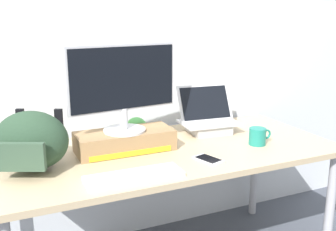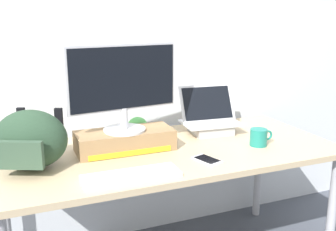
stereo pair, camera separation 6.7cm
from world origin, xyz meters
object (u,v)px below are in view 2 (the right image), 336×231
at_px(toner_box_yellow, 125,140).
at_px(open_laptop, 210,123).
at_px(cell_phone, 207,160).
at_px(external_keyboard, 131,176).
at_px(plush_toy, 138,127).
at_px(messenger_backpack, 31,140).
at_px(coffee_mug, 259,137).
at_px(desktop_monitor, 123,85).

relative_size(toner_box_yellow, open_laptop, 1.42).
height_order(toner_box_yellow, cell_phone, toner_box_yellow).
relative_size(external_keyboard, plush_toy, 3.57).
xyz_separation_m(toner_box_yellow, cell_phone, (0.32, -0.30, -0.05)).
height_order(open_laptop, external_keyboard, open_laptop).
height_order(external_keyboard, messenger_backpack, messenger_backpack).
xyz_separation_m(coffee_mug, cell_phone, (-0.36, -0.10, -0.04)).
bearing_deg(toner_box_yellow, cell_phone, -43.50).
bearing_deg(open_laptop, toner_box_yellow, -163.39).
height_order(desktop_monitor, plush_toy, desktop_monitor).
distance_m(cell_phone, plush_toy, 0.52).
relative_size(coffee_mug, plush_toy, 1.12).
distance_m(coffee_mug, cell_phone, 0.38).
xyz_separation_m(cell_phone, plush_toy, (-0.19, 0.49, 0.05)).
relative_size(open_laptop, cell_phone, 2.18).
bearing_deg(toner_box_yellow, external_keyboard, -102.30).
distance_m(open_laptop, cell_phone, 0.48).
distance_m(desktop_monitor, messenger_backpack, 0.51).
height_order(external_keyboard, plush_toy, plush_toy).
xyz_separation_m(desktop_monitor, plush_toy, (0.13, 0.18, -0.28)).
xyz_separation_m(open_laptop, coffee_mug, (0.13, -0.31, -0.01)).
xyz_separation_m(toner_box_yellow, coffee_mug, (0.68, -0.20, -0.01)).
xyz_separation_m(desktop_monitor, open_laptop, (0.55, 0.11, -0.28)).
distance_m(external_keyboard, coffee_mug, 0.78).
height_order(open_laptop, plush_toy, open_laptop).
distance_m(toner_box_yellow, external_keyboard, 0.37).
bearing_deg(toner_box_yellow, open_laptop, 11.43).
bearing_deg(desktop_monitor, open_laptop, 4.63).
xyz_separation_m(external_keyboard, plush_toy, (0.21, 0.54, 0.05)).
bearing_deg(open_laptop, coffee_mug, -62.28).
xyz_separation_m(desktop_monitor, messenger_backpack, (-0.46, -0.07, -0.21)).
relative_size(desktop_monitor, coffee_mug, 4.31).
height_order(external_keyboard, coffee_mug, coffee_mug).
bearing_deg(plush_toy, coffee_mug, -34.69).
xyz_separation_m(messenger_backpack, cell_phone, (0.77, -0.23, -0.13)).
xyz_separation_m(coffee_mug, plush_toy, (-0.55, 0.38, 0.01)).
bearing_deg(plush_toy, desktop_monitor, -124.93).
height_order(desktop_monitor, cell_phone, desktop_monitor).
xyz_separation_m(open_laptop, plush_toy, (-0.42, 0.07, 0.00)).
bearing_deg(toner_box_yellow, coffee_mug, -16.22).
xyz_separation_m(open_laptop, external_keyboard, (-0.63, -0.47, -0.05)).
xyz_separation_m(toner_box_yellow, messenger_backpack, (-0.46, -0.07, 0.08)).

